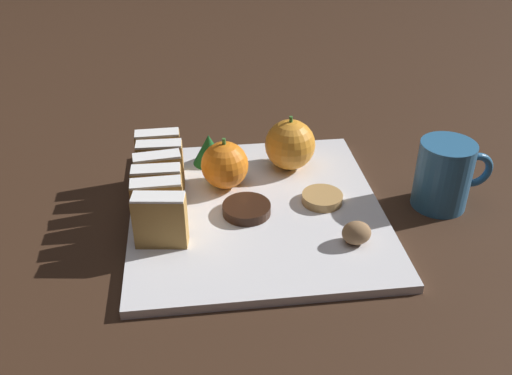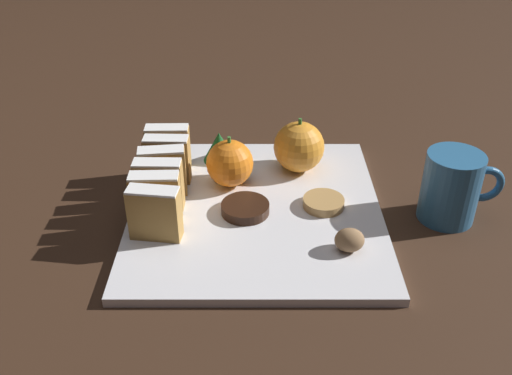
# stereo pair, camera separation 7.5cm
# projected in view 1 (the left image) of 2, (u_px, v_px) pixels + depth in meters

# --- Properties ---
(ground_plane) EXTENTS (6.00, 6.00, 0.00)m
(ground_plane) POSITION_uv_depth(u_px,v_px,m) (256.00, 214.00, 0.77)
(ground_plane) COLOR #382316
(serving_platter) EXTENTS (0.33, 0.36, 0.01)m
(serving_platter) POSITION_uv_depth(u_px,v_px,m) (256.00, 210.00, 0.77)
(serving_platter) COLOR white
(serving_platter) RESTS_ON ground_plane
(stollen_slice_front) EXTENTS (0.07, 0.03, 0.07)m
(stollen_slice_front) POSITION_uv_depth(u_px,v_px,m) (160.00, 220.00, 0.68)
(stollen_slice_front) COLOR #B28442
(stollen_slice_front) RESTS_ON serving_platter
(stollen_slice_second) EXTENTS (0.06, 0.03, 0.07)m
(stollen_slice_second) POSITION_uv_depth(u_px,v_px,m) (158.00, 205.00, 0.70)
(stollen_slice_second) COLOR #B28442
(stollen_slice_second) RESTS_ON serving_platter
(stollen_slice_third) EXTENTS (0.06, 0.03, 0.07)m
(stollen_slice_third) POSITION_uv_depth(u_px,v_px,m) (158.00, 191.00, 0.73)
(stollen_slice_third) COLOR #B28442
(stollen_slice_third) RESTS_ON serving_platter
(stollen_slice_fourth) EXTENTS (0.06, 0.03, 0.07)m
(stollen_slice_fourth) POSITION_uv_depth(u_px,v_px,m) (159.00, 177.00, 0.76)
(stollen_slice_fourth) COLOR #B28442
(stollen_slice_fourth) RESTS_ON serving_platter
(stollen_slice_fifth) EXTENTS (0.06, 0.03, 0.07)m
(stollen_slice_fifth) POSITION_uv_depth(u_px,v_px,m) (161.00, 165.00, 0.79)
(stollen_slice_fifth) COLOR #B28442
(stollen_slice_fifth) RESTS_ON serving_platter
(stollen_slice_sixth) EXTENTS (0.06, 0.03, 0.07)m
(stollen_slice_sixth) POSITION_uv_depth(u_px,v_px,m) (159.00, 154.00, 0.82)
(stollen_slice_sixth) COLOR #B28442
(stollen_slice_sixth) RESTS_ON serving_platter
(orange_near) EXTENTS (0.07, 0.07, 0.07)m
(orange_near) POSITION_uv_depth(u_px,v_px,m) (225.00, 165.00, 0.79)
(orange_near) COLOR orange
(orange_near) RESTS_ON serving_platter
(orange_far) EXTENTS (0.07, 0.07, 0.08)m
(orange_far) POSITION_uv_depth(u_px,v_px,m) (290.00, 145.00, 0.83)
(orange_far) COLOR orange
(orange_far) RESTS_ON serving_platter
(walnut) EXTENTS (0.04, 0.03, 0.03)m
(walnut) POSITION_uv_depth(u_px,v_px,m) (356.00, 233.00, 0.69)
(walnut) COLOR #8E6B47
(walnut) RESTS_ON serving_platter
(chocolate_cookie) EXTENTS (0.06, 0.06, 0.01)m
(chocolate_cookie) POSITION_uv_depth(u_px,v_px,m) (247.00, 209.00, 0.75)
(chocolate_cookie) COLOR black
(chocolate_cookie) RESTS_ON serving_platter
(gingerbread_cookie) EXTENTS (0.06, 0.06, 0.01)m
(gingerbread_cookie) POSITION_uv_depth(u_px,v_px,m) (323.00, 199.00, 0.77)
(gingerbread_cookie) COLOR tan
(gingerbread_cookie) RESTS_ON serving_platter
(evergreen_sprig) EXTENTS (0.05, 0.05, 0.05)m
(evergreen_sprig) POSITION_uv_depth(u_px,v_px,m) (209.00, 149.00, 0.85)
(evergreen_sprig) COLOR #195623
(evergreen_sprig) RESTS_ON serving_platter
(coffee_mug) EXTENTS (0.11, 0.07, 0.09)m
(coffee_mug) POSITION_uv_depth(u_px,v_px,m) (445.00, 175.00, 0.76)
(coffee_mug) COLOR #2D6693
(coffee_mug) RESTS_ON ground_plane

